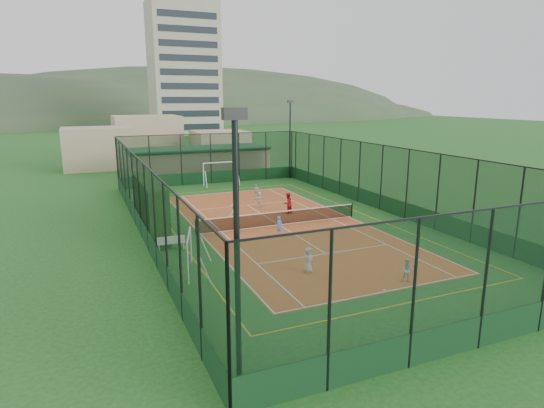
{
  "coord_description": "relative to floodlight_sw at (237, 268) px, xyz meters",
  "views": [
    {
      "loc": [
        -12.15,
        -27.29,
        8.48
      ],
      "look_at": [
        0.0,
        1.29,
        1.2
      ],
      "focal_mm": 30.0,
      "sensor_mm": 36.0,
      "label": 1
    }
  ],
  "objects": [
    {
      "name": "ground",
      "position": [
        8.6,
        16.6,
        -4.12
      ],
      "size": [
        300.0,
        300.0,
        0.0
      ],
      "primitive_type": "plane",
      "color": "#1C521F",
      "rests_on": "ground"
    },
    {
      "name": "court_slab",
      "position": [
        8.6,
        16.6,
        -4.12
      ],
      "size": [
        11.17,
        23.97,
        0.01
      ],
      "primitive_type": "cube",
      "color": "#AF5427",
      "rests_on": "ground"
    },
    {
      "name": "tennis_net",
      "position": [
        8.6,
        16.6,
        -3.59
      ],
      "size": [
        11.67,
        0.12,
        1.06
      ],
      "primitive_type": null,
      "color": "black",
      "rests_on": "ground"
    },
    {
      "name": "perimeter_fence",
      "position": [
        8.6,
        16.6,
        -1.62
      ],
      "size": [
        18.12,
        34.12,
        5.0
      ],
      "primitive_type": null,
      "color": "black",
      "rests_on": "ground"
    },
    {
      "name": "floodlight_sw",
      "position": [
        0.0,
        0.0,
        0.0
      ],
      "size": [
        0.6,
        0.26,
        8.25
      ],
      "primitive_type": null,
      "color": "black",
      "rests_on": "ground"
    },
    {
      "name": "floodlight_ne",
      "position": [
        17.2,
        33.2,
        0.0
      ],
      "size": [
        0.6,
        0.26,
        8.25
      ],
      "primitive_type": null,
      "color": "black",
      "rests_on": "ground"
    },
    {
      "name": "clubhouse",
      "position": [
        8.6,
        38.6,
        -2.55
      ],
      "size": [
        15.2,
        7.2,
        3.15
      ],
      "primitive_type": null,
      "color": "tan",
      "rests_on": "ground"
    },
    {
      "name": "apartment_tower",
      "position": [
        20.6,
        98.6,
        10.88
      ],
      "size": [
        15.0,
        12.0,
        30.0
      ],
      "primitive_type": "cube",
      "color": "beige",
      "rests_on": "ground"
    },
    {
      "name": "distant_hills",
      "position": [
        8.6,
        166.6,
        -4.12
      ],
      "size": [
        200.0,
        60.0,
        24.0
      ],
      "primitive_type": null,
      "color": "#384C33",
      "rests_on": "ground"
    },
    {
      "name": "hedge_left",
      "position": [
        0.3,
        18.32,
        -2.42
      ],
      "size": [
        1.17,
        7.81,
        3.42
      ],
      "primitive_type": "cube",
      "color": "black",
      "rests_on": "ground"
    },
    {
      "name": "white_bench",
      "position": [
        0.8,
        14.32,
        -3.69
      ],
      "size": [
        1.57,
        0.49,
        0.87
      ],
      "primitive_type": null,
      "rotation": [
        0.0,
        0.0,
        -0.04
      ],
      "color": "white",
      "rests_on": "ground"
    },
    {
      "name": "futsal_goal_near",
      "position": [
        1.0,
        10.45,
        -3.15
      ],
      "size": [
        3.13,
        1.66,
        1.94
      ],
      "primitive_type": null,
      "rotation": [
        0.0,
        0.0,
        1.29
      ],
      "color": "white",
      "rests_on": "ground"
    },
    {
      "name": "futsal_goal_far",
      "position": [
        9.17,
        32.53,
        -3.01
      ],
      "size": [
        3.46,
        1.04,
        2.22
      ],
      "primitive_type": null,
      "rotation": [
        0.0,
        0.0,
        0.01
      ],
      "color": "white",
      "rests_on": "ground"
    },
    {
      "name": "child_near_left",
      "position": [
        6.43,
        8.18,
        -3.47
      ],
      "size": [
        0.74,
        0.63,
        1.28
      ],
      "primitive_type": "imported",
      "rotation": [
        0.0,
        0.0,
        0.43
      ],
      "color": "silver",
      "rests_on": "court_slab"
    },
    {
      "name": "child_near_mid",
      "position": [
        7.66,
        14.5,
        -3.51
      ],
      "size": [
        0.52,
        0.45,
        1.21
      ],
      "primitive_type": "imported",
      "rotation": [
        0.0,
        0.0,
        0.45
      ],
      "color": "#4F8AE0",
      "rests_on": "court_slab"
    },
    {
      "name": "child_near_right",
      "position": [
        10.1,
        5.19,
        -3.52
      ],
      "size": [
        0.73,
        0.7,
        1.18
      ],
      "primitive_type": "imported",
      "rotation": [
        0.0,
        0.0,
        -0.63
      ],
      "color": "silver",
      "rests_on": "court_slab"
    },
    {
      "name": "child_far_left",
      "position": [
        6.06,
        18.71,
        -3.48
      ],
      "size": [
        0.94,
        0.77,
        1.27
      ],
      "primitive_type": "imported",
      "rotation": [
        0.0,
        0.0,
        3.58
      ],
      "color": "white",
      "rests_on": "court_slab"
    },
    {
      "name": "child_far_right",
      "position": [
        10.28,
        25.26,
        -3.52
      ],
      "size": [
        0.75,
        0.43,
        1.19
      ],
      "primitive_type": "imported",
      "rotation": [
        0.0,
        0.0,
        2.93
      ],
      "color": "silver",
      "rests_on": "court_slab"
    },
    {
      "name": "child_far_back",
      "position": [
        9.28,
        22.12,
        -3.5
      ],
      "size": [
        1.17,
        0.54,
        1.22
      ],
      "primitive_type": "imported",
      "rotation": [
        0.0,
        0.0,
        3.3
      ],
      "color": "white",
      "rests_on": "court_slab"
    },
    {
      "name": "coach",
      "position": [
        10.48,
        19.27,
        -3.34
      ],
      "size": [
        0.93,
        0.85,
        1.56
      ],
      "primitive_type": "imported",
      "rotation": [
        0.0,
        0.0,
        3.58
      ],
      "color": "#B41321",
      "rests_on": "court_slab"
    },
    {
      "name": "tennis_balls",
      "position": [
        6.84,
        17.79,
        -4.08
      ],
      "size": [
        2.16,
        1.14,
        0.07
      ],
      "color": "#CCE033",
      "rests_on": "court_slab"
    }
  ]
}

